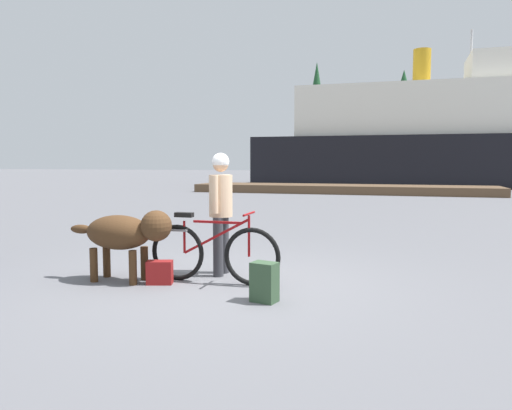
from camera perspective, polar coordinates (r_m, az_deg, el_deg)
ground_plane at (r=6.36m, az=-3.66°, el=-9.12°), size 160.00×160.00×0.00m
bicycle at (r=6.35m, az=-5.02°, el=-5.49°), size 1.76×0.44×0.92m
person_cyclist at (r=6.72m, az=-4.11°, el=0.31°), size 0.32×0.53×1.67m
dog at (r=6.58m, az=-14.88°, el=-3.14°), size 1.47×0.53×0.94m
backpack at (r=5.52m, az=0.98°, el=-8.94°), size 0.32×0.26×0.44m
handbag_pannier at (r=6.43m, az=-11.11°, el=-7.69°), size 0.36×0.26×0.30m
dock_pier at (r=24.82m, az=9.91°, el=1.84°), size 14.73×2.71×0.40m
ferry_boat at (r=34.20m, az=24.24°, el=7.15°), size 27.43×7.29×8.74m
sailboat_moored at (r=33.91m, az=23.23°, el=2.89°), size 7.05×1.97×9.71m
pine_tree_far_left at (r=50.97m, az=7.04°, el=11.31°), size 2.98×2.98×11.56m
pine_tree_center at (r=49.35m, az=16.72°, el=10.79°), size 3.84×3.84×10.19m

